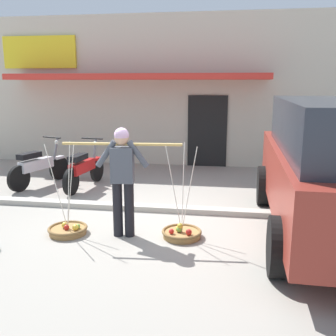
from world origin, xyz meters
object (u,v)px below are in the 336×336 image
fruit_basket_right_side (68,229)px  motorcycle_second_in_row (84,169)px  fruit_basket_left_side (182,233)px  fruit_vendor (123,175)px  motorcycle_nearest_shop (38,166)px

fruit_basket_right_side → motorcycle_second_in_row: bearing=105.5°
fruit_basket_left_side → motorcycle_second_in_row: bearing=135.3°
fruit_vendor → fruit_basket_right_side: bearing=-175.4°
motorcycle_nearest_shop → fruit_basket_right_side: bearing=-55.5°
fruit_vendor → fruit_basket_right_side: (-0.90, -0.07, -0.90)m
fruit_basket_right_side → motorcycle_second_in_row: (-0.73, 2.64, 0.38)m
motorcycle_second_in_row → motorcycle_nearest_shop: bearing=177.4°
fruit_basket_left_side → motorcycle_nearest_shop: bearing=145.0°
fruit_vendor → motorcycle_nearest_shop: (-2.74, 2.61, -0.53)m
fruit_basket_right_side → fruit_vendor: bearing=4.6°
fruit_vendor → fruit_basket_left_side: 1.27m
fruit_vendor → fruit_basket_left_side: bearing=4.2°
motorcycle_nearest_shop → motorcycle_second_in_row: same height
motorcycle_nearest_shop → motorcycle_second_in_row: 1.12m
motorcycle_nearest_shop → motorcycle_second_in_row: size_ratio=0.96×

